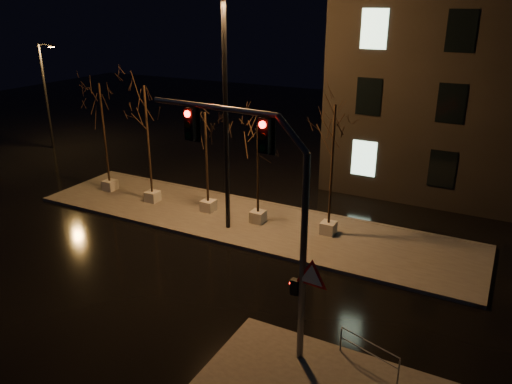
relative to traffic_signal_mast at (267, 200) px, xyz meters
The scene contains 11 objects.
ground 7.31m from the traffic_signal_mast, 159.48° to the left, with size 90.00×90.00×0.00m, color black.
median 10.56m from the traffic_signal_mast, 122.77° to the left, with size 22.00×5.00×0.15m, color #484540.
tree_0 15.94m from the traffic_signal_mast, 149.87° to the left, with size 1.80×1.80×6.08m.
tree_1 13.09m from the traffic_signal_mast, 143.83° to the left, with size 1.80×1.80×6.24m.
tree_2 10.85m from the traffic_signal_mast, 132.18° to the left, with size 1.80×1.80×5.16m.
tree_3 9.16m from the traffic_signal_mast, 118.98° to the left, with size 1.80×1.80×4.85m.
tree_4 8.37m from the traffic_signal_mast, 96.74° to the left, with size 1.80×1.80×6.06m.
traffic_signal_mast is the anchor object (origin of this frame).
streetlight_main 8.72m from the traffic_signal_mast, 128.40° to the left, with size 2.55×0.97×10.33m.
streetlight_far 27.28m from the traffic_signal_mast, 151.36° to the left, with size 1.45×0.35×7.40m.
guard_rail_a 5.22m from the traffic_signal_mast, ahead, with size 1.90×0.65×0.86m.
Camera 1 is at (10.74, -13.36, 10.01)m, focal length 35.00 mm.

